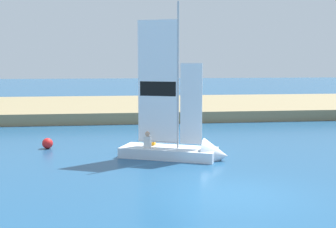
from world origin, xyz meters
TOP-DOWN VIEW (x-y plane):
  - ground_plane at (0.00, 0.00)m, footprint 200.00×200.00m
  - shore_bank at (0.00, 22.78)m, footprint 80.00×14.75m
  - sailboat at (-0.66, 5.12)m, footprint 4.63×3.09m
  - channel_buoy at (-6.57, 7.99)m, footprint 0.49×0.49m

SIDE VIEW (x-z plane):
  - ground_plane at x=0.00m, z-range 0.00..0.00m
  - channel_buoy at x=-6.57m, z-range 0.00..0.49m
  - shore_bank at x=0.00m, z-range 0.00..0.74m
  - sailboat at x=-0.66m, z-range -2.94..3.86m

